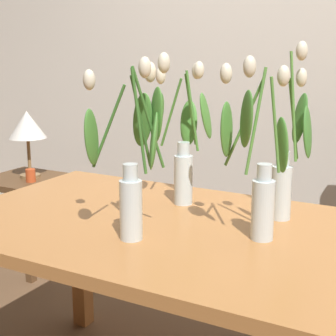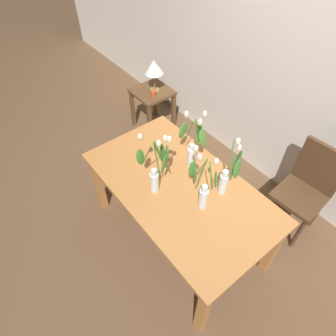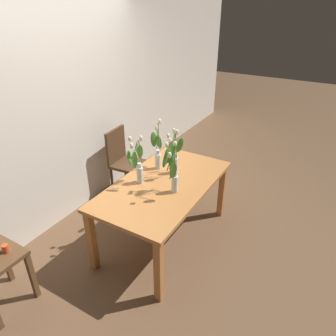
{
  "view_description": "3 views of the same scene",
  "coord_description": "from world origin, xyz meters",
  "px_view_note": "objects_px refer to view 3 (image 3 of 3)",
  "views": [
    {
      "loc": [
        0.71,
        -1.39,
        1.29
      ],
      "look_at": [
        -0.07,
        0.02,
        0.92
      ],
      "focal_mm": 54.77,
      "sensor_mm": 36.0,
      "label": 1
    },
    {
      "loc": [
        1.1,
        -0.98,
        2.54
      ],
      "look_at": [
        -0.05,
        -0.08,
        0.96
      ],
      "focal_mm": 31.28,
      "sensor_mm": 36.0,
      "label": 2
    },
    {
      "loc": [
        -2.39,
        -1.45,
        2.45
      ],
      "look_at": [
        -0.03,
        -0.07,
        0.95
      ],
      "focal_mm": 33.31,
      "sensor_mm": 36.0,
      "label": 3
    }
  ],
  "objects_px": {
    "pillar_candle": "(6,248)",
    "tulip_vase_1": "(158,153)",
    "tulip_vase_2": "(172,171)",
    "tulip_vase_3": "(138,166)",
    "dining_chair": "(123,158)",
    "tulip_vase_0": "(174,156)",
    "dining_table": "(164,190)"
  },
  "relations": [
    {
      "from": "dining_table",
      "to": "pillar_candle",
      "type": "bearing_deg",
      "value": 151.57
    },
    {
      "from": "dining_table",
      "to": "tulip_vase_2",
      "type": "height_order",
      "value": "tulip_vase_2"
    },
    {
      "from": "tulip_vase_2",
      "to": "dining_chair",
      "type": "xyz_separation_m",
      "value": [
        0.67,
        1.15,
        -0.45
      ]
    },
    {
      "from": "tulip_vase_1",
      "to": "tulip_vase_2",
      "type": "relative_size",
      "value": 1.06
    },
    {
      "from": "tulip_vase_0",
      "to": "tulip_vase_1",
      "type": "bearing_deg",
      "value": 83.9
    },
    {
      "from": "pillar_candle",
      "to": "tulip_vase_1",
      "type": "bearing_deg",
      "value": -17.21
    },
    {
      "from": "tulip_vase_1",
      "to": "dining_chair",
      "type": "height_order",
      "value": "tulip_vase_1"
    },
    {
      "from": "tulip_vase_0",
      "to": "dining_table",
      "type": "bearing_deg",
      "value": -178.41
    },
    {
      "from": "dining_table",
      "to": "tulip_vase_3",
      "type": "bearing_deg",
      "value": 117.52
    },
    {
      "from": "tulip_vase_1",
      "to": "pillar_candle",
      "type": "height_order",
      "value": "tulip_vase_1"
    },
    {
      "from": "pillar_candle",
      "to": "dining_table",
      "type": "bearing_deg",
      "value": -28.43
    },
    {
      "from": "tulip_vase_0",
      "to": "tulip_vase_2",
      "type": "distance_m",
      "value": 0.37
    },
    {
      "from": "dining_table",
      "to": "tulip_vase_2",
      "type": "distance_m",
      "value": 0.37
    },
    {
      "from": "tulip_vase_0",
      "to": "tulip_vase_3",
      "type": "height_order",
      "value": "tulip_vase_0"
    },
    {
      "from": "pillar_candle",
      "to": "dining_chair",
      "type": "bearing_deg",
      "value": 7.54
    },
    {
      "from": "dining_table",
      "to": "dining_chair",
      "type": "xyz_separation_m",
      "value": [
        0.58,
        1.0,
        -0.12
      ]
    },
    {
      "from": "dining_table",
      "to": "tulip_vase_1",
      "type": "relative_size",
      "value": 2.76
    },
    {
      "from": "tulip_vase_1",
      "to": "tulip_vase_2",
      "type": "distance_m",
      "value": 0.53
    },
    {
      "from": "dining_table",
      "to": "tulip_vase_1",
      "type": "bearing_deg",
      "value": 41.97
    },
    {
      "from": "dining_chair",
      "to": "pillar_candle",
      "type": "bearing_deg",
      "value": -172.46
    },
    {
      "from": "tulip_vase_1",
      "to": "dining_chair",
      "type": "xyz_separation_m",
      "value": [
        0.31,
        0.76,
        -0.4
      ]
    },
    {
      "from": "dining_table",
      "to": "tulip_vase_2",
      "type": "bearing_deg",
      "value": -120.75
    },
    {
      "from": "pillar_candle",
      "to": "tulip_vase_3",
      "type": "bearing_deg",
      "value": -22.07
    },
    {
      "from": "tulip_vase_1",
      "to": "tulip_vase_0",
      "type": "bearing_deg",
      "value": -96.1
    },
    {
      "from": "dining_chair",
      "to": "pillar_candle",
      "type": "height_order",
      "value": "dining_chair"
    },
    {
      "from": "dining_table",
      "to": "tulip_vase_1",
      "type": "distance_m",
      "value": 0.45
    },
    {
      "from": "tulip_vase_3",
      "to": "dining_chair",
      "type": "bearing_deg",
      "value": 47.49
    },
    {
      "from": "tulip_vase_2",
      "to": "pillar_candle",
      "type": "distance_m",
      "value": 1.61
    },
    {
      "from": "tulip_vase_3",
      "to": "tulip_vase_0",
      "type": "bearing_deg",
      "value": -32.45
    },
    {
      "from": "dining_table",
      "to": "tulip_vase_3",
      "type": "relative_size",
      "value": 3.11
    },
    {
      "from": "dining_chair",
      "to": "pillar_candle",
      "type": "relative_size",
      "value": 12.4
    },
    {
      "from": "dining_table",
      "to": "pillar_candle",
      "type": "xyz_separation_m",
      "value": [
        -1.37,
        0.74,
        -0.06
      ]
    }
  ]
}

